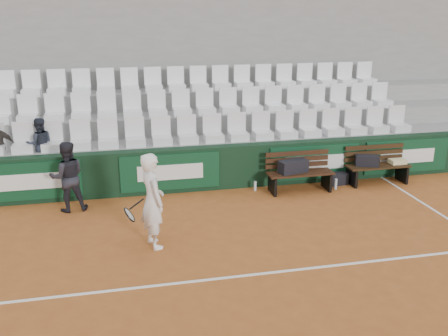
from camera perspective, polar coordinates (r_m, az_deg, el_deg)
ground at (r=7.87m, az=-1.33°, el=-12.62°), size 80.00×80.00×0.00m
court_baseline at (r=7.87m, az=-1.33°, el=-12.59°), size 18.00×0.06×0.01m
back_barrier at (r=11.29m, az=-4.89°, el=-0.20°), size 18.00×0.34×1.00m
grandstand_tier_front at (r=11.88m, az=-5.62°, el=0.71°), size 18.00×0.95×1.00m
grandstand_tier_mid at (r=12.73m, az=-6.17°, el=2.91°), size 18.00×0.95×1.45m
grandstand_tier_back at (r=13.59m, az=-6.65°, el=4.83°), size 18.00×0.95×1.90m
grandstand_rear_wall at (r=13.98m, az=-7.10°, el=10.39°), size 18.00×0.30×4.40m
seat_row_front at (r=11.50m, az=-5.64°, el=4.34°), size 11.90×0.44×0.63m
seat_row_mid at (r=12.33m, az=-6.24°, el=7.38°), size 11.90×0.44×0.63m
seat_row_back at (r=13.19m, az=-6.77°, el=10.03°), size 11.90×0.44×0.63m
bench_left at (r=11.43m, az=8.67°, el=-1.57°), size 1.50×0.56×0.45m
bench_right at (r=12.36m, az=17.11°, el=-0.67°), size 1.50×0.56×0.45m
sports_bag_left at (r=11.30m, az=7.92°, el=0.19°), size 0.71×0.43×0.28m
sports_bag_right at (r=12.14m, az=16.01°, el=0.81°), size 0.58×0.41×0.24m
towel at (r=12.55m, az=19.20°, el=0.71°), size 0.37×0.27×0.10m
sports_bag_ground at (r=12.08m, az=12.87°, el=-1.20°), size 0.47×0.32×0.27m
water_bottle_near at (r=11.39m, az=3.58°, el=-2.07°), size 0.06×0.06×0.22m
water_bottle_far at (r=11.74m, az=12.64°, el=-1.80°), size 0.07×0.07×0.25m
tennis_player at (r=8.62m, az=-8.20°, el=-3.72°), size 0.78×0.71×1.69m
ball_kid at (r=10.56m, az=-17.45°, el=-0.96°), size 0.78×0.65×1.46m
spectator_c at (r=11.54m, az=-20.51°, el=4.72°), size 0.63×0.53×1.17m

